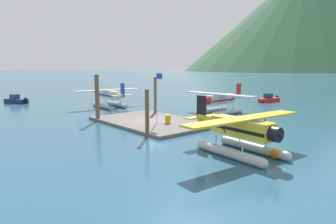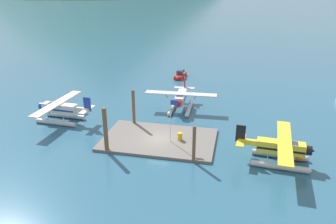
{
  "view_description": "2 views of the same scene",
  "coord_description": "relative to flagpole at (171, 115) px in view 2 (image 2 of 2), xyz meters",
  "views": [
    {
      "loc": [
        25.69,
        -19.53,
        6.1
      ],
      "look_at": [
        1.85,
        0.75,
        1.35
      ],
      "focal_mm": 31.79,
      "sensor_mm": 36.0,
      "label": 1
    },
    {
      "loc": [
        8.71,
        -34.9,
        18.0
      ],
      "look_at": [
        0.19,
        4.25,
        2.06
      ],
      "focal_mm": 35.67,
      "sensor_mm": 36.0,
      "label": 2
    }
  ],
  "objects": [
    {
      "name": "mooring_buoy",
      "position": [
        14.1,
        -1.15,
        -3.3
      ],
      "size": [
        0.7,
        0.7,
        0.7
      ],
      "primitive_type": "sphere",
      "color": "orange",
      "rests_on": "ground"
    },
    {
      "name": "seaplane_yellow_stbd_aft",
      "position": [
        11.99,
        -2.04,
        -2.08
      ],
      "size": [
        7.97,
        10.48,
        3.84
      ],
      "color": "#B7BABF",
      "rests_on": "ground"
    },
    {
      "name": "ground_plane",
      "position": [
        -1.62,
        0.47,
        -3.65
      ],
      "size": [
        1200.0,
        1200.0,
        0.0
      ],
      "primitive_type": "plane",
      "color": "#285670"
    },
    {
      "name": "fuel_drum",
      "position": [
        0.89,
        0.64,
        -2.91
      ],
      "size": [
        0.62,
        0.62,
        0.88
      ],
      "color": "gold",
      "rests_on": "dock_platform"
    },
    {
      "name": "dock_platform",
      "position": [
        -1.62,
        0.47,
        -3.5
      ],
      "size": [
        13.37,
        8.54,
        0.3
      ],
      "primitive_type": "cube",
      "color": "#66605B",
      "rests_on": "ground"
    },
    {
      "name": "seaplane_silver_bow_centre",
      "position": [
        -0.87,
        11.05,
        -2.08
      ],
      "size": [
        10.45,
        7.98,
        3.84
      ],
      "color": "#B7BABF",
      "rests_on": "ground"
    },
    {
      "name": "piling_near_right",
      "position": [
        3.16,
        -3.7,
        -1.57
      ],
      "size": [
        0.36,
        0.36,
        4.17
      ],
      "primitive_type": "cylinder",
      "color": "brown",
      "rests_on": "ground"
    },
    {
      "name": "boat_red_open_north",
      "position": [
        -4.09,
        28.2,
        -3.16
      ],
      "size": [
        1.88,
        4.89,
        1.5
      ],
      "color": "#B2231E",
      "rests_on": "ground"
    },
    {
      "name": "seaplane_cream_port_fwd",
      "position": [
        -16.05,
        3.34,
        -2.08
      ],
      "size": [
        7.98,
        10.46,
        3.84
      ],
      "color": "#B7BABF",
      "rests_on": "ground"
    },
    {
      "name": "piling_near_left",
      "position": [
        -6.66,
        -3.46,
        -1.03
      ],
      "size": [
        0.48,
        0.48,
        5.25
      ],
      "primitive_type": "cylinder",
      "color": "brown",
      "rests_on": "ground"
    },
    {
      "name": "piling_far_left",
      "position": [
        -5.96,
        4.37,
        -1.23
      ],
      "size": [
        0.4,
        0.4,
        4.85
      ],
      "primitive_type": "cylinder",
      "color": "brown",
      "rests_on": "ground"
    },
    {
      "name": "flagpole",
      "position": [
        0.0,
        0.0,
        0.0
      ],
      "size": [
        0.95,
        0.1,
        5.32
      ],
      "color": "silver",
      "rests_on": "dock_platform"
    }
  ]
}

